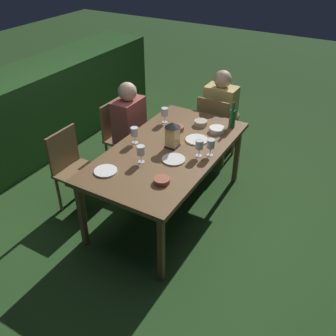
# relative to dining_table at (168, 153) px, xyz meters

# --- Properties ---
(ground_plane) EXTENTS (16.00, 16.00, 0.00)m
(ground_plane) POSITION_rel_dining_table_xyz_m (0.00, 0.00, -0.70)
(ground_plane) COLOR #26471E
(dining_table) EXTENTS (1.84, 0.99, 0.75)m
(dining_table) POSITION_rel_dining_table_xyz_m (0.00, 0.00, 0.00)
(dining_table) COLOR brown
(dining_table) RESTS_ON ground
(chair_side_right_b) EXTENTS (0.42, 0.40, 0.87)m
(chair_side_right_b) POSITION_rel_dining_table_xyz_m (0.41, 0.89, -0.21)
(chair_side_right_b) COLOR brown
(chair_side_right_b) RESTS_ON ground
(person_in_rust) EXTENTS (0.38, 0.47, 1.15)m
(person_in_rust) POSITION_rel_dining_table_xyz_m (0.41, 0.69, -0.06)
(person_in_rust) COLOR #9E4C47
(person_in_rust) RESTS_ON ground
(chair_side_right_a) EXTENTS (0.42, 0.40, 0.87)m
(chair_side_right_a) POSITION_rel_dining_table_xyz_m (-0.41, 0.89, -0.21)
(chair_side_right_a) COLOR brown
(chair_side_right_a) RESTS_ON ground
(chair_head_far) EXTENTS (0.40, 0.42, 0.87)m
(chair_head_far) POSITION_rel_dining_table_xyz_m (1.17, 0.00, -0.21)
(chair_head_far) COLOR brown
(chair_head_far) RESTS_ON ground
(person_in_mustard) EXTENTS (0.48, 0.38, 1.15)m
(person_in_mustard) POSITION_rel_dining_table_xyz_m (1.36, 0.00, -0.06)
(person_in_mustard) COLOR tan
(person_in_mustard) RESTS_ON ground
(lantern_centerpiece) EXTENTS (0.15, 0.15, 0.27)m
(lantern_centerpiece) POSITION_rel_dining_table_xyz_m (0.06, -0.02, 0.20)
(lantern_centerpiece) COLOR black
(lantern_centerpiece) RESTS_ON dining_table
(green_bottle_on_table) EXTENTS (0.07, 0.07, 0.29)m
(green_bottle_on_table) POSITION_rel_dining_table_xyz_m (0.74, -0.36, 0.16)
(green_bottle_on_table) COLOR #195128
(green_bottle_on_table) RESTS_ON dining_table
(wine_glass_a) EXTENTS (0.08, 0.08, 0.17)m
(wine_glass_a) POSITION_rel_dining_table_xyz_m (0.03, -0.32, 0.17)
(wine_glass_a) COLOR silver
(wine_glass_a) RESTS_ON dining_table
(wine_glass_b) EXTENTS (0.08, 0.08, 0.17)m
(wine_glass_b) POSITION_rel_dining_table_xyz_m (-0.33, 0.09, 0.17)
(wine_glass_b) COLOR silver
(wine_glass_b) RESTS_ON dining_table
(wine_glass_c) EXTENTS (0.08, 0.08, 0.17)m
(wine_glass_c) POSITION_rel_dining_table_xyz_m (-0.06, 0.35, 0.17)
(wine_glass_c) COLOR silver
(wine_glass_c) RESTS_ON dining_table
(wine_glass_d) EXTENTS (0.08, 0.08, 0.17)m
(wine_glass_d) POSITION_rel_dining_table_xyz_m (0.48, 0.32, 0.17)
(wine_glass_d) COLOR silver
(wine_glass_d) RESTS_ON dining_table
(wine_glass_e) EXTENTS (0.08, 0.08, 0.17)m
(wine_glass_e) POSITION_rel_dining_table_xyz_m (0.10, -0.40, 0.17)
(wine_glass_e) COLOR silver
(wine_glass_e) RESTS_ON dining_table
(plate_a) EXTENTS (0.23, 0.23, 0.01)m
(plate_a) POSITION_rel_dining_table_xyz_m (0.29, -0.17, 0.06)
(plate_a) COLOR white
(plate_a) RESTS_ON dining_table
(plate_b) EXTENTS (0.22, 0.22, 0.01)m
(plate_b) POSITION_rel_dining_table_xyz_m (-0.15, -0.15, 0.06)
(plate_b) COLOR silver
(plate_b) RESTS_ON dining_table
(plate_c) EXTENTS (0.21, 0.21, 0.01)m
(plate_c) POSITION_rel_dining_table_xyz_m (-0.62, 0.28, 0.06)
(plate_c) COLOR white
(plate_c) RESTS_ON dining_table
(bowl_olives) EXTENTS (0.14, 0.14, 0.04)m
(bowl_olives) POSITION_rel_dining_table_xyz_m (-0.51, -0.24, 0.07)
(bowl_olives) COLOR #9E5138
(bowl_olives) RESTS_ON dining_table
(bowl_bread) EXTENTS (0.17, 0.17, 0.05)m
(bowl_bread) POSITION_rel_dining_table_xyz_m (0.57, -0.27, 0.08)
(bowl_bread) COLOR silver
(bowl_bread) RESTS_ON dining_table
(bowl_salad) EXTENTS (0.14, 0.14, 0.05)m
(bowl_salad) POSITION_rel_dining_table_xyz_m (0.39, 0.10, 0.08)
(bowl_salad) COLOR #9E5138
(bowl_salad) RESTS_ON dining_table
(bowl_dip) EXTENTS (0.14, 0.14, 0.05)m
(bowl_dip) POSITION_rel_dining_table_xyz_m (0.62, -0.05, 0.08)
(bowl_dip) COLOR #BCAD8E
(bowl_dip) RESTS_ON dining_table
(hedge_backdrop) EXTENTS (4.68, 0.75, 1.08)m
(hedge_backdrop) POSITION_rel_dining_table_xyz_m (0.00, 2.17, -0.16)
(hedge_backdrop) COLOR #234C1E
(hedge_backdrop) RESTS_ON ground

